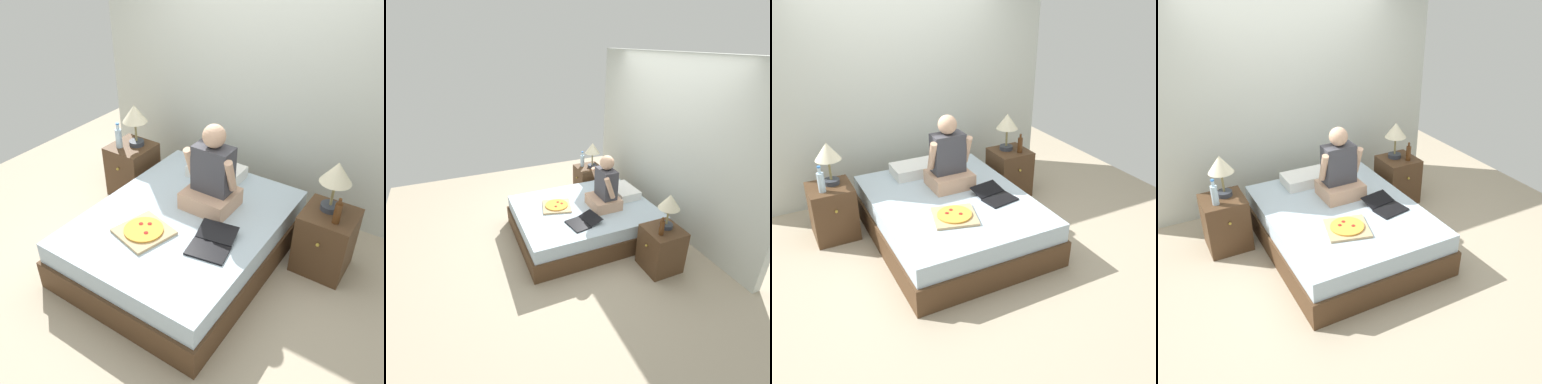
# 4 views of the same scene
# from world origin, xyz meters

# --- Properties ---
(ground_plane) EXTENTS (5.82, 5.82, 0.00)m
(ground_plane) POSITION_xyz_m (0.00, 0.00, 0.00)
(ground_plane) COLOR tan
(wall_back) EXTENTS (3.82, 0.12, 2.50)m
(wall_back) POSITION_xyz_m (0.00, 1.36, 1.25)
(wall_back) COLOR silver
(wall_back) RESTS_ON ground
(bed) EXTENTS (1.56, 1.99, 0.46)m
(bed) POSITION_xyz_m (0.00, 0.00, 0.23)
(bed) COLOR #4C331E
(bed) RESTS_ON ground
(nightstand_left) EXTENTS (0.44, 0.47, 0.58)m
(nightstand_left) POSITION_xyz_m (-1.09, 0.58, 0.29)
(nightstand_left) COLOR #4C331E
(nightstand_left) RESTS_ON ground
(lamp_on_left_nightstand) EXTENTS (0.26, 0.26, 0.45)m
(lamp_on_left_nightstand) POSITION_xyz_m (-1.05, 0.63, 0.91)
(lamp_on_left_nightstand) COLOR #333842
(lamp_on_left_nightstand) RESTS_ON nightstand_left
(water_bottle) EXTENTS (0.07, 0.07, 0.28)m
(water_bottle) POSITION_xyz_m (-1.17, 0.49, 0.69)
(water_bottle) COLOR silver
(water_bottle) RESTS_ON nightstand_left
(nightstand_right) EXTENTS (0.44, 0.47, 0.58)m
(nightstand_right) POSITION_xyz_m (1.09, 0.58, 0.29)
(nightstand_right) COLOR #4C331E
(nightstand_right) RESTS_ON ground
(lamp_on_right_nightstand) EXTENTS (0.26, 0.26, 0.45)m
(lamp_on_right_nightstand) POSITION_xyz_m (1.06, 0.63, 0.91)
(lamp_on_right_nightstand) COLOR #333842
(lamp_on_right_nightstand) RESTS_ON nightstand_right
(beer_bottle) EXTENTS (0.06, 0.06, 0.23)m
(beer_bottle) POSITION_xyz_m (1.16, 0.48, 0.68)
(beer_bottle) COLOR #512D14
(beer_bottle) RESTS_ON nightstand_right
(pillow) EXTENTS (0.52, 0.34, 0.12)m
(pillow) POSITION_xyz_m (-0.10, 0.72, 0.52)
(pillow) COLOR white
(pillow) RESTS_ON bed
(person_seated) EXTENTS (0.47, 0.40, 0.78)m
(person_seated) POSITION_xyz_m (0.11, 0.27, 0.75)
(person_seated) COLOR tan
(person_seated) RESTS_ON bed
(laptop) EXTENTS (0.38, 0.46, 0.07)m
(laptop) POSITION_xyz_m (0.41, -0.21, 0.48)
(laptop) COLOR black
(laptop) RESTS_ON bed
(pizza_box) EXTENTS (0.49, 0.49, 0.04)m
(pizza_box) POSITION_xyz_m (-0.14, -0.38, 0.48)
(pizza_box) COLOR tan
(pizza_box) RESTS_ON bed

